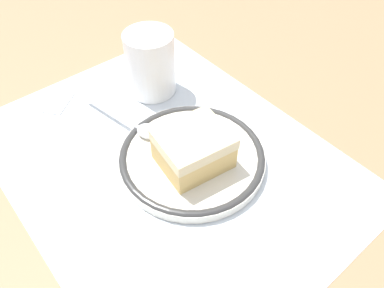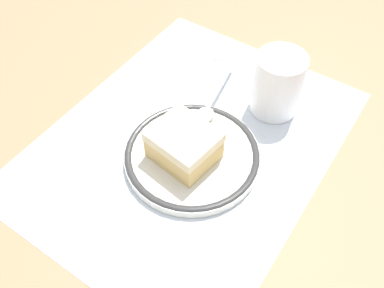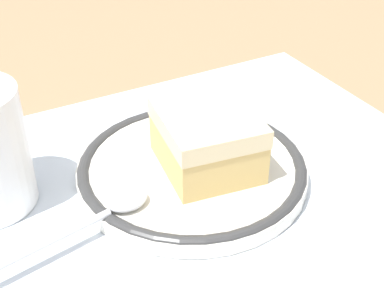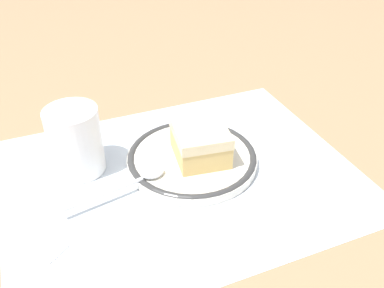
% 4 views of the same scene
% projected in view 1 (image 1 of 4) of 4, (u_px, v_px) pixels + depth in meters
% --- Properties ---
extents(ground_plane, '(2.40, 2.40, 0.00)m').
position_uv_depth(ground_plane, '(167.00, 159.00, 0.50)').
color(ground_plane, '#9E7551').
extents(placemat, '(0.48, 0.37, 0.00)m').
position_uv_depth(placemat, '(167.00, 158.00, 0.50)').
color(placemat, silver).
rests_on(placemat, ground_plane).
extents(plate, '(0.19, 0.19, 0.02)m').
position_uv_depth(plate, '(192.00, 157.00, 0.49)').
color(plate, silver).
rests_on(plate, placemat).
extents(cake_slice, '(0.08, 0.09, 0.05)m').
position_uv_depth(cake_slice, '(193.00, 149.00, 0.46)').
color(cake_slice, '#DBB76B').
rests_on(cake_slice, plate).
extents(spoon, '(0.14, 0.04, 0.01)m').
position_uv_depth(spoon, '(136.00, 125.00, 0.52)').
color(spoon, silver).
rests_on(spoon, plate).
extents(cup, '(0.07, 0.07, 0.10)m').
position_uv_depth(cup, '(151.00, 67.00, 0.57)').
color(cup, white).
rests_on(cup, placemat).
extents(sugar_packet, '(0.05, 0.06, 0.01)m').
position_uv_depth(sugar_packet, '(58.00, 101.00, 0.57)').
color(sugar_packet, white).
rests_on(sugar_packet, placemat).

